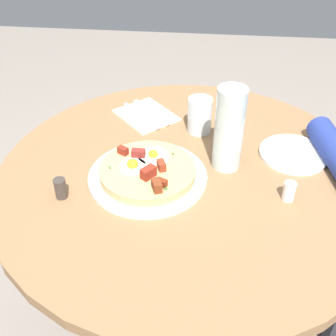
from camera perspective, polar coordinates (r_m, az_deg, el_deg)
ground_plane at (r=1.61m, az=1.89°, el=-21.13°), size 6.00×6.00×0.00m
dining_table at (r=1.17m, az=2.44°, el=-6.93°), size 0.96×0.96×0.72m
pizza_plate at (r=1.03m, az=-2.76°, el=-1.17°), size 0.29×0.29×0.01m
breakfast_pizza at (r=1.02m, az=-2.82°, el=-0.31°), size 0.23×0.23×0.05m
bread_plate at (r=1.15m, az=16.65°, el=1.85°), size 0.18×0.18×0.01m
napkin at (r=1.28m, az=-2.98°, el=7.19°), size 0.22×0.22×0.00m
fork at (r=1.27m, az=-3.66°, el=7.11°), size 0.13×0.14×0.00m
knife at (r=1.29m, az=-2.32°, el=7.60°), size 0.13×0.14×0.00m
water_glass at (r=1.19m, az=4.34°, el=7.15°), size 0.07×0.07×0.10m
water_bottle at (r=1.02m, az=8.29°, el=5.22°), size 0.07×0.07×0.22m
salt_shaker at (r=1.00m, az=16.13°, el=-3.05°), size 0.03×0.03×0.05m
pepper_shaker at (r=1.00m, az=-14.38°, el=-2.69°), size 0.03×0.03×0.05m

